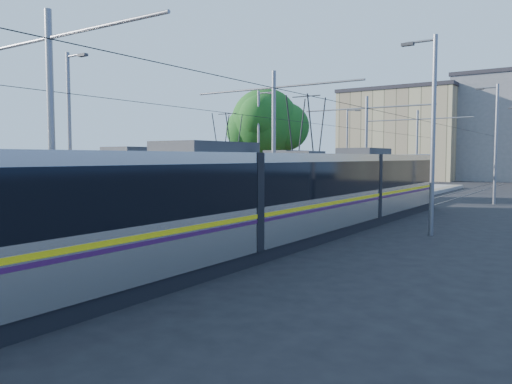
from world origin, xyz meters
The scene contains 13 objects.
ground centered at (0.00, 0.00, 0.00)m, with size 160.00×160.00×0.00m, color black.
platform centered at (0.00, 17.00, 0.15)m, with size 4.00×50.00×0.30m, color gray.
tactile_strip_left centered at (-1.45, 17.00, 0.30)m, with size 0.70×50.00×0.01m, color gray.
tactile_strip_right centered at (1.45, 17.00, 0.30)m, with size 0.70×50.00×0.01m, color gray.
rails centered at (0.00, 17.00, 0.02)m, with size 8.71×70.00×0.03m.
track_arrow centered at (-3.60, -3.00, 0.01)m, with size 1.20×5.00×0.01m, color silver.
tram_left centered at (-3.60, 9.05, 1.71)m, with size 2.43×31.54×5.50m.
tram_right centered at (3.60, 4.55, 1.86)m, with size 2.43×30.12×5.50m.
catenary centered at (0.00, 14.15, 4.52)m, with size 9.20×70.00×7.00m.
street_lamps centered at (0.00, 21.00, 4.18)m, with size 15.18×38.22×8.00m.
shelter centered at (0.05, 15.96, 1.56)m, with size 0.90×1.21×2.41m.
tree centered at (-8.29, 20.85, 5.79)m, with size 5.89×5.45×8.56m.
building_left centered at (-10.00, 60.00, 6.45)m, with size 16.32×12.24×12.87m.
Camera 1 is at (12.75, -12.59, 3.17)m, focal length 35.00 mm.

